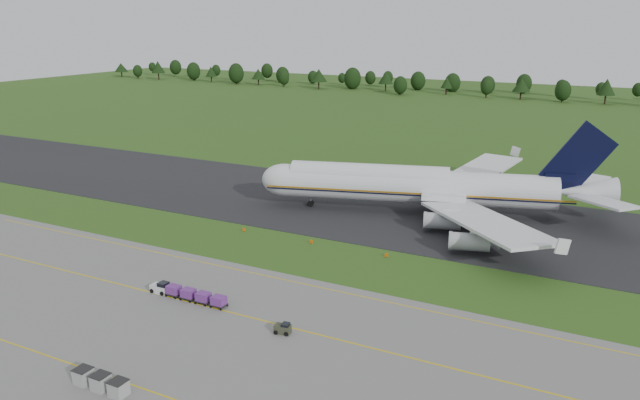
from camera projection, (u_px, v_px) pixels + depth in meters
The scene contains 10 objects.
ground at pixel (316, 257), 97.16m from camera, with size 600.00×600.00×0.00m, color #294B16.
apron at pixel (172, 358), 68.17m from camera, with size 300.00×52.00×0.06m, color slate.
taxiway at pixel (383, 210), 121.02m from camera, with size 300.00×40.00×0.08m, color black.
apron_markings at pixel (211, 330), 74.15m from camera, with size 300.00×30.20×0.01m.
tree_line at pixel (504, 85), 290.99m from camera, with size 528.11×21.91×11.74m.
aircraft at pixel (422, 186), 118.06m from camera, with size 66.42×62.40×18.70m.
baggage_train at pixel (187, 294), 82.26m from camera, with size 11.99×1.53×1.47m.
utility_cart at pixel (283, 329), 73.37m from camera, with size 2.05×1.44×1.03m.
uld_row at pixel (101, 382), 62.12m from camera, with size 6.46×1.66×1.64m.
edge_markers at pixel (311, 242), 103.05m from camera, with size 27.20×0.30×0.60m.
Camera 1 is at (42.36, -80.35, 35.62)m, focal length 35.00 mm.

